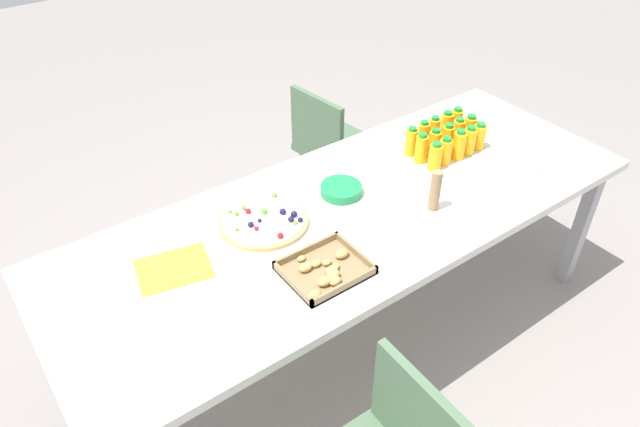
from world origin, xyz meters
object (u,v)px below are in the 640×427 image
at_px(juice_bottle_7, 447,139).
at_px(napkin_stack, 526,164).
at_px(juice_bottle_1, 446,126).
at_px(juice_bottle_6, 458,133).
at_px(chair_near_left, 332,144).
at_px(paper_folder, 174,268).
at_px(juice_bottle_3, 423,136).
at_px(juice_bottle_4, 411,142).
at_px(juice_bottle_0, 456,122).
at_px(juice_bottle_14, 435,157).
at_px(juice_bottle_12, 459,145).
at_px(party_table, 353,220).
at_px(juice_bottle_8, 434,144).
at_px(juice_bottle_10, 479,137).
at_px(juice_bottle_2, 434,132).
at_px(snack_tray, 325,270).
at_px(fruit_pizza, 264,220).
at_px(juice_bottle_5, 469,129).
at_px(juice_bottle_11, 469,141).
at_px(juice_bottle_13, 445,151).
at_px(plate_stack, 341,190).
at_px(cardboard_tube, 435,191).

height_order(juice_bottle_7, napkin_stack, juice_bottle_7).
xyz_separation_m(juice_bottle_1, juice_bottle_6, (0.00, 0.08, -0.00)).
bearing_deg(chair_near_left, paper_folder, -67.97).
bearing_deg(juice_bottle_3, juice_bottle_4, 3.16).
distance_m(juice_bottle_0, juice_bottle_14, 0.33).
height_order(juice_bottle_3, juice_bottle_12, same).
distance_m(party_table, juice_bottle_1, 0.74).
bearing_deg(juice_bottle_12, juice_bottle_7, -88.88).
distance_m(juice_bottle_8, juice_bottle_10, 0.23).
distance_m(juice_bottle_10, juice_bottle_14, 0.29).
distance_m(juice_bottle_8, juice_bottle_14, 0.11).
bearing_deg(juice_bottle_3, napkin_stack, 126.29).
height_order(juice_bottle_14, napkin_stack, juice_bottle_14).
xyz_separation_m(juice_bottle_2, snack_tray, (0.94, 0.41, -0.06)).
distance_m(snack_tray, paper_folder, 0.55).
relative_size(juice_bottle_1, fruit_pizza, 0.42).
xyz_separation_m(juice_bottle_5, juice_bottle_11, (0.08, 0.07, -0.00)).
bearing_deg(fruit_pizza, juice_bottle_10, 174.45).
height_order(party_table, paper_folder, paper_folder).
distance_m(juice_bottle_7, juice_bottle_10, 0.16).
relative_size(juice_bottle_5, juice_bottle_10, 1.07).
relative_size(juice_bottle_5, napkin_stack, 0.94).
distance_m(chair_near_left, paper_folder, 1.46).
bearing_deg(juice_bottle_6, juice_bottle_0, -132.21).
distance_m(juice_bottle_13, plate_stack, 0.53).
relative_size(juice_bottle_6, juice_bottle_11, 1.06).
distance_m(chair_near_left, juice_bottle_7, 0.79).
xyz_separation_m(juice_bottle_4, plate_stack, (0.45, 0.06, -0.05)).
bearing_deg(cardboard_tube, juice_bottle_3, -128.26).
xyz_separation_m(juice_bottle_6, juice_bottle_12, (0.07, 0.08, -0.00)).
distance_m(party_table, juice_bottle_8, 0.57).
bearing_deg(cardboard_tube, juice_bottle_1, -140.15).
bearing_deg(cardboard_tube, juice_bottle_12, -149.81).
bearing_deg(napkin_stack, juice_bottle_12, -47.89).
relative_size(fruit_pizza, plate_stack, 2.05).
distance_m(juice_bottle_6, snack_tray, 1.07).
xyz_separation_m(juice_bottle_5, napkin_stack, (-0.06, 0.30, -0.06)).
bearing_deg(juice_bottle_11, snack_tray, 14.37).
xyz_separation_m(juice_bottle_3, paper_folder, (1.30, 0.08, -0.07)).
bearing_deg(juice_bottle_11, chair_near_left, -75.66).
bearing_deg(juice_bottle_13, plate_stack, -9.19).
bearing_deg(snack_tray, juice_bottle_6, -161.81).
relative_size(juice_bottle_7, napkin_stack, 0.97).
xyz_separation_m(juice_bottle_14, plate_stack, (0.45, -0.09, -0.04)).
xyz_separation_m(juice_bottle_12, fruit_pizza, (0.97, -0.12, -0.06)).
relative_size(cardboard_tube, paper_folder, 0.69).
bearing_deg(napkin_stack, chair_near_left, -71.55).
distance_m(juice_bottle_6, juice_bottle_11, 0.07).
relative_size(juice_bottle_0, juice_bottle_10, 1.12).
height_order(chair_near_left, cardboard_tube, cardboard_tube).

